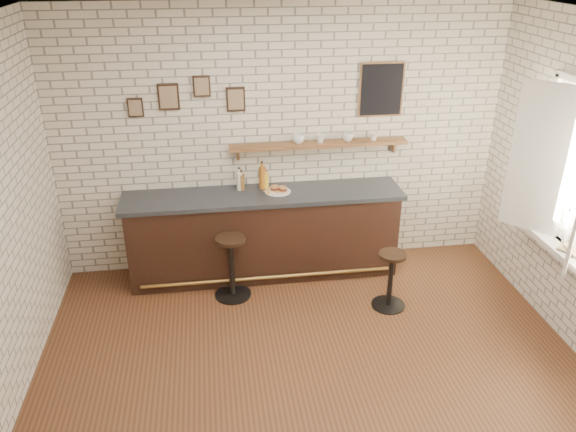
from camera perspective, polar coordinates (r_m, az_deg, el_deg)
name	(u,v)px	position (r m, az deg, el deg)	size (l,w,h in m)	color
ground	(312,366)	(5.33, 2.47, -14.96)	(5.00, 5.00, 0.00)	brown
bar_counter	(264,234)	(6.41, -2.43, -1.83)	(3.10, 0.65, 1.01)	black
sandwich_plate	(278,191)	(6.23, -1.03, 2.52)	(0.28, 0.28, 0.01)	white
ciabatta_sandwich	(279,188)	(6.22, -0.96, 2.84)	(0.20, 0.14, 0.06)	tan
potato_chips	(277,191)	(6.23, -1.17, 2.57)	(0.26, 0.19, 0.00)	#E7A951
bitters_bottle_brown	(242,182)	(6.28, -4.74, 3.50)	(0.07, 0.07, 0.23)	brown
bitters_bottle_white	(240,181)	(6.27, -4.95, 3.59)	(0.07, 0.07, 0.26)	silver
bitters_bottle_amber	(262,178)	(6.28, -2.62, 3.93)	(0.08, 0.08, 0.32)	#965418
condiment_bottle_yellow	(266,181)	(6.30, -2.29, 3.61)	(0.07, 0.07, 0.22)	yellow
bar_stool_left	(232,265)	(6.07, -5.75, -4.98)	(0.42, 0.42, 0.72)	black
bar_stool_right	(391,278)	(5.99, 10.37, -6.23)	(0.36, 0.36, 0.64)	black
wall_shelf	(319,144)	(6.31, 3.15, 7.27)	(2.00, 0.18, 0.18)	brown
shelf_cup_a	(299,139)	(6.24, 1.08, 7.82)	(0.13, 0.13, 0.10)	white
shelf_cup_b	(320,138)	(6.29, 3.32, 7.89)	(0.11, 0.11, 0.10)	white
shelf_cup_c	(348,137)	(6.36, 6.11, 7.96)	(0.12, 0.12, 0.09)	white
shelf_cup_d	(374,136)	(6.44, 8.69, 8.01)	(0.10, 0.10, 0.09)	white
back_wall_decor	(303,93)	(6.20, 1.52, 12.42)	(2.96, 0.02, 0.56)	black
window_sill	(556,246)	(5.92, 25.59, -2.77)	(0.20, 1.35, 0.06)	white
casement_window	(569,173)	(5.61, 26.67, 3.96)	(0.40, 1.30, 1.56)	white
book_lower	(568,253)	(5.74, 26.59, -3.40)	(0.18, 0.24, 0.02)	tan
book_upper	(568,251)	(5.74, 26.56, -3.17)	(0.15, 0.21, 0.02)	tan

